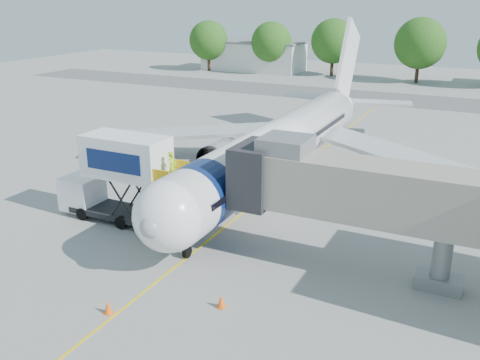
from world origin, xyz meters
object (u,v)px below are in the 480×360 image
at_px(aircraft, 283,144).
at_px(catering_hiloader, 119,178).
at_px(ground_tug, 86,294).
at_px(jet_bridge, 351,190).

distance_m(aircraft, catering_hiloader, 12.77).
relative_size(catering_hiloader, ground_tug, 2.07).
xyz_separation_m(aircraft, catering_hiloader, (-6.26, -11.12, -0.19)).
bearing_deg(catering_hiloader, aircraft, 60.62).
distance_m(jet_bridge, catering_hiloader, 14.34).
xyz_separation_m(jet_bridge, catering_hiloader, (-14.26, -0.00, -1.58)).
xyz_separation_m(catering_hiloader, ground_tug, (4.83, -8.73, -1.99)).
xyz_separation_m(aircraft, jet_bridge, (7.99, -11.12, 1.39)).
height_order(aircraft, jet_bridge, aircraft).
height_order(jet_bridge, catering_hiloader, jet_bridge).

